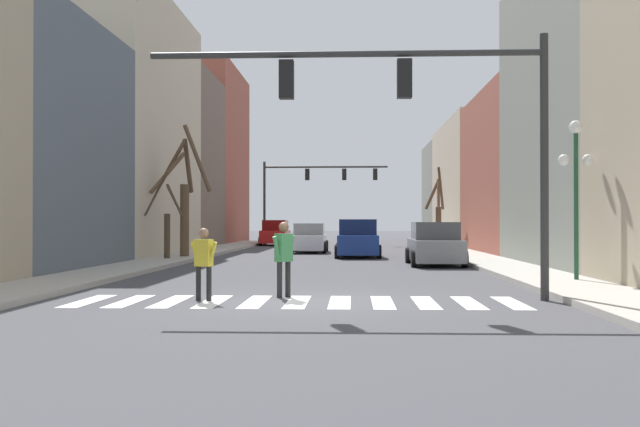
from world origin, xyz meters
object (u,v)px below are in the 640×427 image
(pedestrian_waiting_at_curb, at_px, (284,253))
(street_tree_left_far, at_px, (167,225))
(car_parked_right_mid, at_px, (309,239))
(car_at_intersection, at_px, (275,234))
(street_tree_left_mid, at_px, (438,212))
(traffic_signal_far, at_px, (312,182))
(pedestrian_on_left_sidewalk, at_px, (204,258))
(traffic_signal_near, at_px, (418,103))
(car_driving_toward_lane, at_px, (358,240))
(street_lamp_right_corner, at_px, (576,167))
(street_tree_right_near, at_px, (184,197))
(car_parked_left_far, at_px, (435,245))

(pedestrian_waiting_at_curb, relative_size, street_tree_left_far, 0.46)
(car_parked_right_mid, distance_m, street_tree_left_far, 11.27)
(car_at_intersection, xyz_separation_m, street_tree_left_mid, (10.93, -6.78, 1.45))
(traffic_signal_far, xyz_separation_m, pedestrian_on_left_sidewalk, (-0.22, -38.80, -3.71))
(traffic_signal_near, xyz_separation_m, car_driving_toward_lane, (-1.18, 19.49, -3.45))
(car_driving_toward_lane, bearing_deg, street_tree_left_far, 118.52)
(car_driving_toward_lane, bearing_deg, traffic_signal_far, 9.69)
(street_lamp_right_corner, distance_m, street_tree_left_far, 17.78)
(car_at_intersection, relative_size, pedestrian_on_left_sidewalk, 2.94)
(pedestrian_waiting_at_curb, height_order, street_tree_right_near, street_tree_right_near)
(street_lamp_right_corner, xyz_separation_m, pedestrian_waiting_at_curb, (-7.57, -3.63, -2.18))
(traffic_signal_near, distance_m, street_tree_right_near, 19.31)
(car_parked_left_far, bearing_deg, traffic_signal_far, 13.78)
(car_driving_toward_lane, bearing_deg, street_tree_right_near, 107.55)
(traffic_signal_far, bearing_deg, traffic_signal_near, -83.45)
(car_at_intersection, distance_m, pedestrian_waiting_at_curb, 37.31)
(traffic_signal_near, relative_size, car_parked_right_mid, 1.95)
(car_at_intersection, xyz_separation_m, car_parked_right_mid, (3.20, -12.64, -0.09))
(street_lamp_right_corner, distance_m, car_at_intersection, 35.49)
(car_parked_right_mid, distance_m, pedestrian_on_left_sidewalk, 25.24)
(pedestrian_on_left_sidewalk, bearing_deg, car_parked_right_mid, -69.52)
(traffic_signal_far, bearing_deg, street_tree_left_far, -101.74)
(traffic_signal_far, height_order, street_lamp_right_corner, traffic_signal_far)
(street_lamp_right_corner, xyz_separation_m, car_at_intersection, (-11.59, 33.46, -2.35))
(car_parked_left_far, bearing_deg, traffic_signal_near, 172.20)
(car_at_intersection, bearing_deg, street_tree_left_far, 174.22)
(street_tree_left_mid, bearing_deg, street_tree_right_near, -133.26)
(car_driving_toward_lane, bearing_deg, car_parked_right_mid, 25.88)
(car_driving_toward_lane, xyz_separation_m, car_parked_right_mid, (-2.63, 5.41, -0.09))
(traffic_signal_near, distance_m, car_parked_left_far, 13.70)
(car_driving_toward_lane, distance_m, car_parked_left_far, 7.03)
(traffic_signal_near, height_order, car_at_intersection, traffic_signal_near)
(pedestrian_waiting_at_curb, distance_m, street_tree_right_near, 17.72)
(car_at_intersection, distance_m, car_parked_left_far, 25.96)
(street_lamp_right_corner, distance_m, street_tree_left_mid, 26.71)
(pedestrian_waiting_at_curb, bearing_deg, car_driving_toward_lane, -150.44)
(street_tree_left_mid, bearing_deg, pedestrian_on_left_sidewalk, -105.40)
(traffic_signal_far, relative_size, car_parked_left_far, 1.93)
(street_lamp_right_corner, bearing_deg, traffic_signal_far, 104.68)
(car_at_intersection, relative_size, car_parked_right_mid, 1.03)
(car_at_intersection, height_order, street_tree_right_near, street_tree_right_near)
(traffic_signal_far, bearing_deg, car_at_intersection, -160.28)
(street_lamp_right_corner, bearing_deg, street_tree_left_far, 141.56)
(car_parked_right_mid, relative_size, pedestrian_on_left_sidewalk, 2.84)
(car_driving_toward_lane, xyz_separation_m, car_parked_left_far, (2.97, -6.37, -0.05))
(pedestrian_on_left_sidewalk, distance_m, street_tree_left_mid, 32.28)
(car_driving_toward_lane, xyz_separation_m, street_tree_right_near, (-7.83, -2.48, 1.98))
(pedestrian_on_left_sidewalk, distance_m, pedestrian_waiting_at_curb, 1.83)
(car_parked_left_far, bearing_deg, car_parked_right_mid, 25.42)
(pedestrian_on_left_sidewalk, bearing_deg, street_tree_right_near, -53.46)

